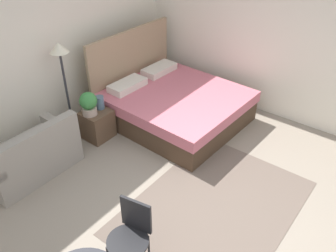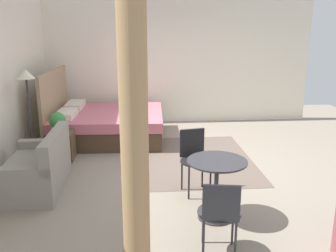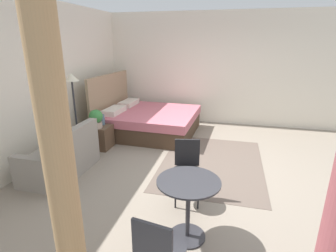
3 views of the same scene
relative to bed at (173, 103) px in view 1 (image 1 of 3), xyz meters
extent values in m
cube|color=gray|center=(-1.54, -1.61, -0.32)|extent=(8.63, 9.04, 0.02)
cube|color=silver|center=(-1.54, 1.41, 1.11)|extent=(8.63, 0.12, 2.83)
cube|color=silver|center=(1.28, -1.61, 1.11)|extent=(0.12, 6.04, 2.83)
cube|color=#66564C|center=(-1.33, -1.66, -0.30)|extent=(2.46, 1.78, 0.01)
cube|color=#473323|center=(0.00, -0.09, -0.13)|extent=(1.92, 2.11, 0.35)
cube|color=#C66675|center=(0.00, -0.09, 0.14)|extent=(1.96, 2.15, 0.18)
cube|color=#997F60|center=(0.04, 0.96, 0.38)|extent=(1.90, 0.13, 1.37)
cube|color=silver|center=(-0.38, 0.67, 0.29)|extent=(0.67, 0.34, 0.12)
cube|color=silver|center=(0.43, 0.63, 0.29)|extent=(0.67, 0.34, 0.12)
cube|color=gray|center=(-2.31, 0.76, -0.10)|extent=(1.28, 0.74, 0.41)
cube|color=gray|center=(-2.31, 0.46, 0.30)|extent=(1.27, 0.14, 0.39)
cube|color=gray|center=(-1.75, 0.75, 0.16)|extent=(0.14, 0.74, 0.12)
cube|color=brown|center=(-1.15, 0.62, -0.07)|extent=(0.43, 0.40, 0.47)
cylinder|color=tan|center=(-1.25, 0.64, 0.22)|extent=(0.22, 0.22, 0.12)
sphere|color=#387F3D|center=(-1.25, 0.64, 0.40)|extent=(0.27, 0.27, 0.27)
cylinder|color=slate|center=(-1.03, 0.65, 0.27)|extent=(0.14, 0.14, 0.21)
cylinder|color=#2D2D33|center=(-1.32, 1.04, -0.30)|extent=(0.30, 0.30, 0.02)
cylinder|color=#2D2D33|center=(-1.32, 1.04, 0.40)|extent=(0.04, 0.04, 1.38)
cone|color=beige|center=(-1.32, 1.04, 1.16)|extent=(0.28, 0.28, 0.14)
cylinder|color=black|center=(-2.50, -1.25, -0.08)|extent=(0.02, 0.02, 0.45)
cylinder|color=black|center=(-2.45, -1.54, -0.08)|extent=(0.02, 0.02, 0.45)
cylinder|color=black|center=(-2.62, -1.42, 0.15)|extent=(0.50, 0.50, 0.02)
cube|color=black|center=(-2.44, -1.39, 0.35)|extent=(0.09, 0.34, 0.38)
camera|label=1|loc=(-4.18, -3.13, 3.07)|focal=38.05mm
camera|label=2|loc=(-7.11, -0.69, 1.87)|focal=39.16mm
camera|label=3|loc=(-5.71, -1.93, 1.81)|focal=27.99mm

